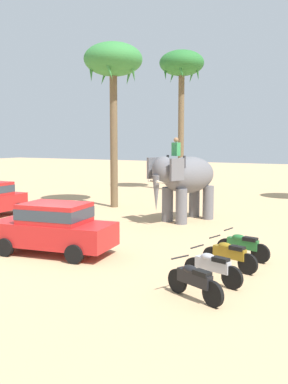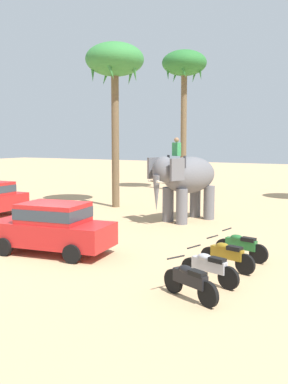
% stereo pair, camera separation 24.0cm
% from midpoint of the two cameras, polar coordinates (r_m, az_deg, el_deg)
% --- Properties ---
extents(ground_plane, '(120.00, 120.00, 0.00)m').
position_cam_midpoint_polar(ground_plane, '(15.31, -11.40, -7.65)').
color(ground_plane, tan).
extents(car_sedan_foreground, '(4.30, 2.32, 1.70)m').
position_cam_midpoint_polar(car_sedan_foreground, '(15.00, -11.30, -4.31)').
color(car_sedan_foreground, red).
rests_on(car_sedan_foreground, ground).
extents(elephant_with_mahout, '(2.65, 4.01, 3.88)m').
position_cam_midpoint_polar(elephant_with_mahout, '(20.56, 5.70, 1.73)').
color(elephant_with_mahout, slate).
rests_on(elephant_with_mahout, ground).
extents(motorcycle_nearest_camera, '(1.69, 0.87, 0.94)m').
position_cam_midpoint_polar(motorcycle_nearest_camera, '(10.70, 6.58, -11.28)').
color(motorcycle_nearest_camera, black).
rests_on(motorcycle_nearest_camera, ground).
extents(motorcycle_second_in_row, '(1.76, 0.68, 0.94)m').
position_cam_midpoint_polar(motorcycle_second_in_row, '(11.85, 8.96, -9.53)').
color(motorcycle_second_in_row, black).
rests_on(motorcycle_second_in_row, ground).
extents(motorcycle_mid_row, '(1.77, 0.66, 0.94)m').
position_cam_midpoint_polar(motorcycle_mid_row, '(13.13, 11.15, -7.96)').
color(motorcycle_mid_row, black).
rests_on(motorcycle_mid_row, ground).
extents(motorcycle_fourth_in_row, '(1.79, 0.58, 0.94)m').
position_cam_midpoint_polar(motorcycle_fourth_in_row, '(14.33, 12.85, -6.77)').
color(motorcycle_fourth_in_row, black).
rests_on(motorcycle_fourth_in_row, ground).
extents(palm_tree_behind_elephant, '(3.20, 3.20, 9.03)m').
position_cam_midpoint_polar(palm_tree_behind_elephant, '(25.13, -3.50, 16.03)').
color(palm_tree_behind_elephant, brown).
rests_on(palm_tree_behind_elephant, ground).
extents(palm_tree_left_of_road, '(3.20, 3.20, 10.15)m').
position_cam_midpoint_polar(palm_tree_left_of_road, '(32.99, 5.42, 15.55)').
color(palm_tree_left_of_road, brown).
rests_on(palm_tree_left_of_road, ground).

